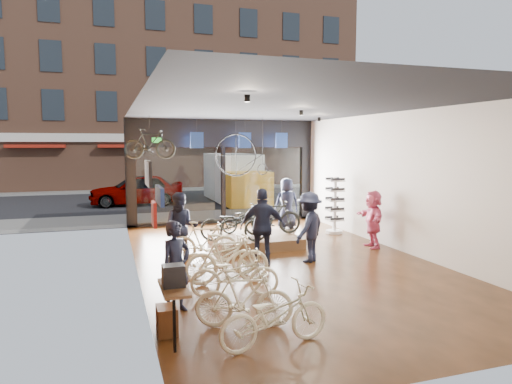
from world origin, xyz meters
name	(u,v)px	position (x,y,z in m)	size (l,w,h in m)	color
ground_plane	(281,262)	(0.00, 0.00, -0.02)	(7.00, 12.00, 0.04)	black
ceiling	(282,107)	(0.00, 0.00, 3.82)	(7.00, 12.00, 0.04)	black
wall_left	(134,190)	(-3.52, 0.00, 1.90)	(0.04, 12.00, 3.80)	#905E2C
wall_right	(403,182)	(3.52, 0.00, 1.90)	(0.04, 12.00, 3.80)	beige
wall_back	(461,228)	(0.00, -6.02, 1.90)	(7.00, 0.04, 3.80)	beige
storefront	(223,172)	(0.00, 6.00, 1.90)	(7.00, 0.26, 3.80)	black
exit_sign	(157,140)	(-2.40, 5.88, 3.05)	(0.35, 0.06, 0.18)	#198C26
street_road	(185,196)	(0.00, 15.00, -0.01)	(30.00, 18.00, 0.02)	black
sidewalk_near	(216,216)	(0.00, 7.20, 0.06)	(30.00, 2.40, 0.12)	slate
sidewalk_far	(175,189)	(0.00, 19.00, 0.06)	(30.00, 2.00, 0.12)	slate
opposite_building	(168,84)	(0.00, 21.50, 7.00)	(26.00, 5.00, 14.00)	brown
street_car	(137,190)	(-2.78, 12.00, 0.75)	(1.76, 4.37, 1.49)	gray
box_truck	(237,179)	(1.94, 11.00, 1.21)	(2.05, 6.14, 2.42)	silver
floor_bike_0	(275,316)	(-1.86, -4.51, 0.45)	(0.60, 1.73, 0.91)	beige
floor_bike_1	(244,298)	(-2.07, -3.70, 0.47)	(0.44, 1.57, 0.94)	beige
floor_bike_2	(235,274)	(-1.83, -2.25, 0.44)	(0.59, 1.69, 0.89)	beige
floor_bike_3	(227,259)	(-1.76, -1.41, 0.54)	(0.50, 1.79, 1.07)	beige
floor_bike_4	(219,257)	(-1.79, -0.84, 0.44)	(0.59, 1.69, 0.89)	beige
floor_bike_5	(204,242)	(-1.86, 0.52, 0.51)	(0.48, 1.70, 1.02)	beige
display_platform	(255,241)	(-0.12, 1.76, 0.15)	(2.40, 1.80, 0.30)	#4D3220
display_bike_left	(233,224)	(-0.90, 1.26, 0.77)	(0.63, 1.80, 0.94)	black
display_bike_mid	(273,217)	(0.43, 1.81, 0.81)	(0.48, 1.71, 1.03)	black
display_bike_right	(244,218)	(-0.24, 2.43, 0.71)	(0.55, 1.56, 0.82)	black
customer_0	(176,267)	(-3.00, -2.69, 0.80)	(0.59, 0.39, 1.61)	#161C33
customer_1	(181,228)	(-2.39, 0.66, 0.87)	(0.85, 0.66, 1.74)	#161C33
customer_2	(263,227)	(-0.58, -0.25, 0.93)	(1.09, 0.46, 1.87)	#161C33
customer_3	(309,227)	(0.63, -0.27, 0.87)	(1.13, 0.65, 1.74)	#161C33
customer_4	(287,203)	(1.78, 4.08, 0.88)	(0.86, 0.56, 1.76)	#161C33
customer_5	(373,219)	(3.00, 0.61, 0.81)	(1.51, 0.48, 1.63)	#CC4C72
sunglasses_rack	(335,205)	(2.95, 2.80, 0.93)	(0.55, 0.45, 1.85)	white
wall_merch	(158,250)	(-3.38, -3.50, 1.30)	(0.40, 2.40, 2.60)	navy
penny_farthing	(245,156)	(0.36, 4.41, 2.50)	(1.79, 0.06, 1.44)	black
hung_bike	(150,144)	(-2.79, 4.20, 2.93)	(0.45, 1.58, 0.95)	black
jersey_left	(197,140)	(-1.12, 5.20, 3.05)	(0.45, 0.03, 0.55)	#1E3F99
jersey_mid	(245,140)	(0.61, 5.20, 3.05)	(0.45, 0.03, 0.55)	#1E3F99
jersey_right	(282,140)	(2.01, 5.20, 3.05)	(0.45, 0.03, 0.55)	#1E3F99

